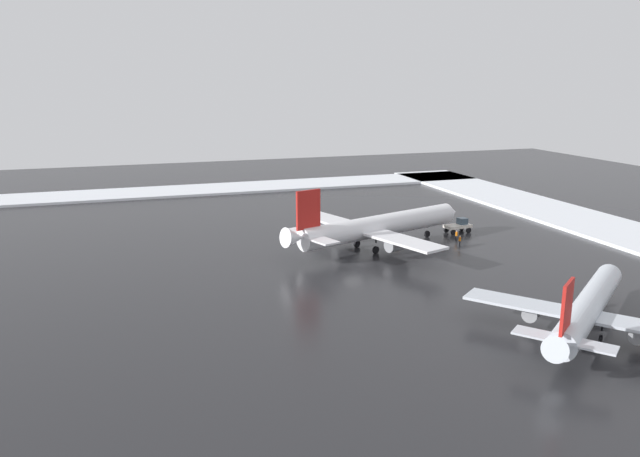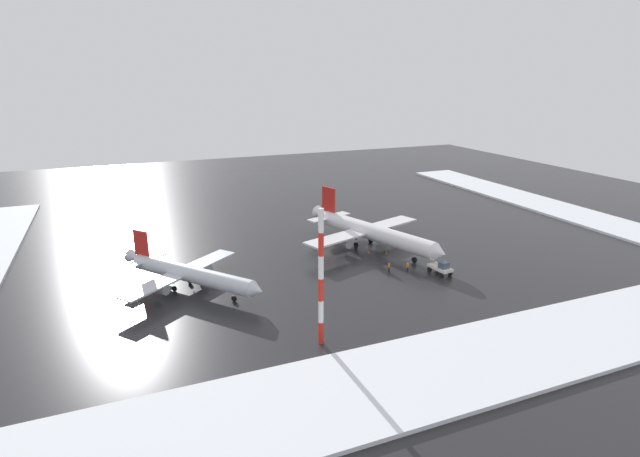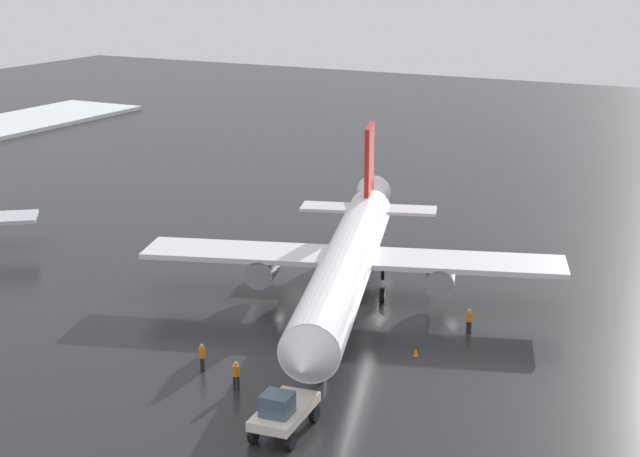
{
  "view_description": "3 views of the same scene",
  "coord_description": "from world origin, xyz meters",
  "px_view_note": "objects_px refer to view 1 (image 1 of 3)",
  "views": [
    {
      "loc": [
        -78.98,
        31.27,
        25.73
      ],
      "look_at": [
        9.51,
        1.76,
        3.26
      ],
      "focal_mm": 35.0,
      "sensor_mm": 36.0,
      "label": 1
    },
    {
      "loc": [
        -39.7,
        -92.74,
        34.26
      ],
      "look_at": [
        -0.79,
        1.46,
        2.77
      ],
      "focal_mm": 28.0,
      "sensor_mm": 36.0,
      "label": 2
    },
    {
      "loc": [
        34.59,
        -63.31,
        23.67
      ],
      "look_at": [
        2.96,
        -2.69,
        4.28
      ],
      "focal_mm": 55.0,
      "sensor_mm": 36.0,
      "label": 3
    }
  ],
  "objects_px": {
    "traffic_cone_near_nose": "(387,233)",
    "airplane_far_rear": "(587,308)",
    "ground_crew_near_tug": "(357,229)",
    "ground_crew_beside_wing": "(457,235)",
    "ground_crew_mid_apron": "(460,240)",
    "pushback_tug": "(459,225)",
    "traffic_cone_wingtip_side": "(399,242)",
    "airplane_foreground_jet": "(377,226)",
    "traffic_cone_mid_line": "(397,248)"
  },
  "relations": [
    {
      "from": "pushback_tug",
      "to": "ground_crew_beside_wing",
      "type": "relative_size",
      "value": 2.82
    },
    {
      "from": "ground_crew_mid_apron",
      "to": "traffic_cone_near_nose",
      "type": "distance_m",
      "value": 12.88
    },
    {
      "from": "airplane_foreground_jet",
      "to": "traffic_cone_near_nose",
      "type": "xyz_separation_m",
      "value": [
        7.09,
        -5.09,
        -3.22
      ]
    },
    {
      "from": "airplane_foreground_jet",
      "to": "traffic_cone_near_nose",
      "type": "bearing_deg",
      "value": 35.67
    },
    {
      "from": "ground_crew_beside_wing",
      "to": "traffic_cone_wingtip_side",
      "type": "distance_m",
      "value": 9.76
    },
    {
      "from": "ground_crew_near_tug",
      "to": "ground_crew_beside_wing",
      "type": "bearing_deg",
      "value": -16.62
    },
    {
      "from": "airplane_foreground_jet",
      "to": "ground_crew_near_tug",
      "type": "distance_m",
      "value": 9.1
    },
    {
      "from": "ground_crew_near_tug",
      "to": "ground_crew_beside_wing",
      "type": "relative_size",
      "value": 1.0
    },
    {
      "from": "airplane_far_rear",
      "to": "traffic_cone_near_nose",
      "type": "bearing_deg",
      "value": 54.26
    },
    {
      "from": "ground_crew_near_tug",
      "to": "traffic_cone_wingtip_side",
      "type": "distance_m",
      "value": 8.74
    },
    {
      "from": "airplane_foreground_jet",
      "to": "traffic_cone_mid_line",
      "type": "relative_size",
      "value": 62.91
    },
    {
      "from": "ground_crew_beside_wing",
      "to": "traffic_cone_near_nose",
      "type": "distance_m",
      "value": 11.53
    },
    {
      "from": "ground_crew_mid_apron",
      "to": "ground_crew_near_tug",
      "type": "distance_m",
      "value": 17.43
    },
    {
      "from": "ground_crew_mid_apron",
      "to": "traffic_cone_near_nose",
      "type": "xyz_separation_m",
      "value": [
        10.24,
        7.79,
        -0.7
      ]
    },
    {
      "from": "airplane_foreground_jet",
      "to": "ground_crew_beside_wing",
      "type": "distance_m",
      "value": 14.37
    },
    {
      "from": "ground_crew_beside_wing",
      "to": "traffic_cone_mid_line",
      "type": "distance_m",
      "value": 11.62
    },
    {
      "from": "traffic_cone_mid_line",
      "to": "ground_crew_beside_wing",
      "type": "bearing_deg",
      "value": -80.62
    },
    {
      "from": "ground_crew_beside_wing",
      "to": "airplane_far_rear",
      "type": "bearing_deg",
      "value": -136.72
    },
    {
      "from": "ground_crew_mid_apron",
      "to": "ground_crew_near_tug",
      "type": "bearing_deg",
      "value": 167.4
    },
    {
      "from": "airplane_far_rear",
      "to": "ground_crew_beside_wing",
      "type": "height_order",
      "value": "airplane_far_rear"
    },
    {
      "from": "airplane_far_rear",
      "to": "ground_crew_mid_apron",
      "type": "distance_m",
      "value": 35.13
    },
    {
      "from": "ground_crew_mid_apron",
      "to": "ground_crew_beside_wing",
      "type": "distance_m",
      "value": 3.38
    },
    {
      "from": "ground_crew_mid_apron",
      "to": "ground_crew_near_tug",
      "type": "relative_size",
      "value": 1.0
    },
    {
      "from": "airplane_far_rear",
      "to": "traffic_cone_near_nose",
      "type": "distance_m",
      "value": 44.95
    },
    {
      "from": "pushback_tug",
      "to": "traffic_cone_near_nose",
      "type": "height_order",
      "value": "pushback_tug"
    },
    {
      "from": "pushback_tug",
      "to": "ground_crew_mid_apron",
      "type": "xyz_separation_m",
      "value": [
        -8.0,
        4.56,
        -0.31
      ]
    },
    {
      "from": "pushback_tug",
      "to": "ground_crew_beside_wing",
      "type": "distance_m",
      "value": 5.89
    },
    {
      "from": "ground_crew_near_tug",
      "to": "traffic_cone_mid_line",
      "type": "distance_m",
      "value": 10.97
    },
    {
      "from": "ground_crew_mid_apron",
      "to": "traffic_cone_mid_line",
      "type": "distance_m",
      "value": 10.28
    },
    {
      "from": "airplane_far_rear",
      "to": "traffic_cone_wingtip_side",
      "type": "distance_m",
      "value": 39.1
    },
    {
      "from": "ground_crew_mid_apron",
      "to": "ground_crew_near_tug",
      "type": "xyz_separation_m",
      "value": [
        11.89,
        12.74,
        0.0
      ]
    },
    {
      "from": "pushback_tug",
      "to": "ground_crew_near_tug",
      "type": "bearing_deg",
      "value": 160.92
    },
    {
      "from": "traffic_cone_mid_line",
      "to": "ground_crew_near_tug",
      "type": "bearing_deg",
      "value": 13.54
    },
    {
      "from": "traffic_cone_mid_line",
      "to": "airplane_foreground_jet",
      "type": "bearing_deg",
      "value": 54.83
    },
    {
      "from": "ground_crew_near_tug",
      "to": "traffic_cone_near_nose",
      "type": "bearing_deg",
      "value": -3.05
    },
    {
      "from": "ground_crew_mid_apron",
      "to": "traffic_cone_near_nose",
      "type": "height_order",
      "value": "ground_crew_mid_apron"
    },
    {
      "from": "airplane_far_rear",
      "to": "traffic_cone_mid_line",
      "type": "distance_m",
      "value": 36.2
    },
    {
      "from": "traffic_cone_near_nose",
      "to": "airplane_far_rear",
      "type": "bearing_deg",
      "value": -177.49
    },
    {
      "from": "airplane_foreground_jet",
      "to": "traffic_cone_wingtip_side",
      "type": "height_order",
      "value": "airplane_foreground_jet"
    },
    {
      "from": "traffic_cone_near_nose",
      "to": "airplane_foreground_jet",
      "type": "bearing_deg",
      "value": 144.33
    },
    {
      "from": "pushback_tug",
      "to": "traffic_cone_wingtip_side",
      "type": "height_order",
      "value": "pushback_tug"
    },
    {
      "from": "airplane_far_rear",
      "to": "ground_crew_near_tug",
      "type": "xyz_separation_m",
      "value": [
        46.49,
        6.92,
        -1.89
      ]
    },
    {
      "from": "airplane_far_rear",
      "to": "pushback_tug",
      "type": "height_order",
      "value": "airplane_far_rear"
    },
    {
      "from": "traffic_cone_near_nose",
      "to": "traffic_cone_wingtip_side",
      "type": "bearing_deg",
      "value": 174.11
    },
    {
      "from": "airplane_far_rear",
      "to": "ground_crew_near_tug",
      "type": "relative_size",
      "value": 14.27
    },
    {
      "from": "ground_crew_near_tug",
      "to": "traffic_cone_wingtip_side",
      "type": "bearing_deg",
      "value": -44.73
    },
    {
      "from": "airplane_far_rear",
      "to": "traffic_cone_wingtip_side",
      "type": "relative_size",
      "value": 44.36
    },
    {
      "from": "traffic_cone_near_nose",
      "to": "ground_crew_beside_wing",
      "type": "bearing_deg",
      "value": -128.12
    },
    {
      "from": "airplane_far_rear",
      "to": "traffic_cone_mid_line",
      "type": "xyz_separation_m",
      "value": [
        35.84,
        4.36,
        -2.59
      ]
    },
    {
      "from": "ground_crew_beside_wing",
      "to": "pushback_tug",
      "type": "bearing_deg",
      "value": 19.78
    }
  ]
}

